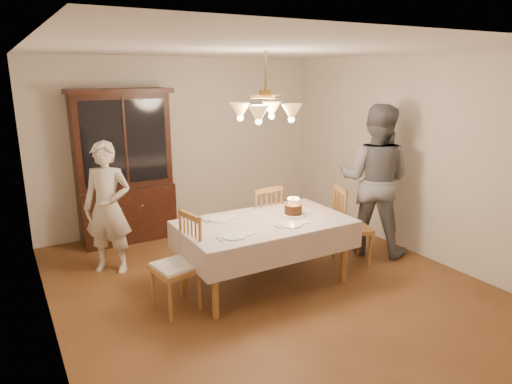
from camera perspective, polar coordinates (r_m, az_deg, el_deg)
ground at (r=5.42m, az=1.07°, el=-11.27°), size 5.00×5.00×0.00m
room_shell at (r=4.93m, az=1.16°, el=5.46°), size 5.00×5.00×5.00m
dining_table at (r=5.15m, az=1.11°, el=-4.44°), size 1.90×1.10×0.76m
china_hutch at (r=6.74m, az=-16.14°, el=2.76°), size 1.38×0.54×2.16m
chair_far_side at (r=5.92m, az=0.67°, el=-4.31°), size 0.45×0.43×1.00m
chair_left_end at (r=4.76m, az=-9.97°, el=-9.33°), size 0.49×0.50×1.00m
chair_right_end at (r=5.95m, az=11.86°, el=-4.53°), size 0.54×0.55×1.00m
elderly_woman at (r=5.73m, az=-18.04°, el=-1.91°), size 0.70×0.66×1.61m
adult_in_grey at (r=6.22m, az=14.62°, el=1.45°), size 1.18×1.23×1.99m
birthday_cake at (r=5.35m, az=4.67°, el=-2.26°), size 0.30×0.30×0.21m
place_setting_near_left at (r=4.66m, az=-2.63°, el=-5.51°), size 0.39×0.24×0.02m
place_setting_near_right at (r=5.01m, az=4.50°, el=-4.07°), size 0.40×0.25×0.02m
place_setting_far_left at (r=5.19m, az=-4.54°, el=-3.39°), size 0.39×0.24×0.02m
chandelier at (r=4.88m, az=1.19°, el=10.04°), size 0.62×0.62×0.73m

